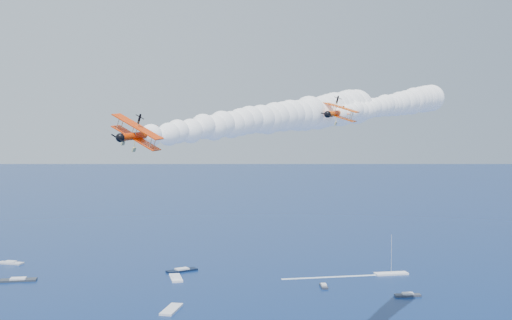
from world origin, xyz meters
name	(u,v)px	position (x,y,z in m)	size (l,w,h in m)	color
biplane_lead	(335,113)	(23.85, 25.48, 61.12)	(8.14, 9.13, 5.50)	#F44F05
biplane_trail	(138,136)	(-18.38, -2.10, 57.44)	(7.02, 7.87, 4.74)	#E43604
smoke_trail_lead	(394,105)	(51.18, 48.13, 63.87)	(57.51, 48.96, 12.97)	white
smoke_trail_trail	(279,117)	(9.86, 19.40, 60.19)	(59.19, 46.86, 12.97)	white
spectator_boats	(120,303)	(-2.91, 126.22, 0.35)	(220.39, 185.03, 0.70)	#2B313A
boat_wakes	(159,294)	(11.75, 134.37, 0.03)	(176.75, 94.57, 0.04)	white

